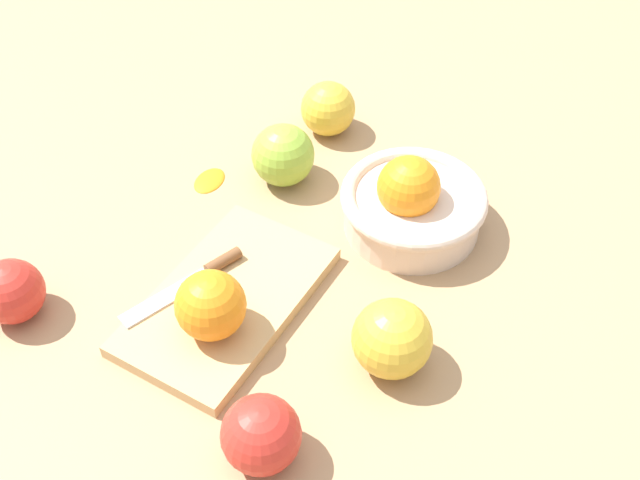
{
  "coord_description": "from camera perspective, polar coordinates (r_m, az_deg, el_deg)",
  "views": [
    {
      "loc": [
        0.46,
        0.44,
        0.7
      ],
      "look_at": [
        -0.02,
        0.03,
        0.04
      ],
      "focal_mm": 45.14,
      "sensor_mm": 36.0,
      "label": 1
    }
  ],
  "objects": [
    {
      "name": "apple_back_right",
      "position": [
        0.77,
        -4.2,
        -13.6
      ],
      "size": [
        0.08,
        0.08,
        0.08
      ],
      "primitive_type": "sphere",
      "color": "red",
      "rests_on": "ground_plane"
    },
    {
      "name": "ground_plane",
      "position": [
        0.95,
        -2.33,
        -1.66
      ],
      "size": [
        2.4,
        2.4,
        0.0
      ],
      "primitive_type": "plane",
      "color": "tan"
    },
    {
      "name": "apple_front_right",
      "position": [
        0.93,
        -21.05,
        -3.42
      ],
      "size": [
        0.07,
        0.07,
        0.07
      ],
      "primitive_type": "sphere",
      "color": "red",
      "rests_on": "ground_plane"
    },
    {
      "name": "apple_front_left_2",
      "position": [
        1.11,
        0.57,
        9.3
      ],
      "size": [
        0.07,
        0.07,
        0.07
      ],
      "primitive_type": "sphere",
      "color": "gold",
      "rests_on": "ground_plane"
    },
    {
      "name": "apple_back_right_2",
      "position": [
        0.83,
        5.13,
        -6.97
      ],
      "size": [
        0.08,
        0.08,
        0.08
      ],
      "primitive_type": "sphere",
      "color": "gold",
      "rests_on": "ground_plane"
    },
    {
      "name": "apple_front_left",
      "position": [
        1.03,
        -2.64,
        6.04
      ],
      "size": [
        0.08,
        0.08,
        0.08
      ],
      "primitive_type": "sphere",
      "color": "#8EB738",
      "rests_on": "ground_plane"
    },
    {
      "name": "bowl",
      "position": [
        0.97,
        6.54,
        2.58
      ],
      "size": [
        0.18,
        0.18,
        0.1
      ],
      "color": "beige",
      "rests_on": "ground_plane"
    },
    {
      "name": "orange_on_board",
      "position": [
        0.84,
        -7.77,
        -4.61
      ],
      "size": [
        0.08,
        0.08,
        0.08
      ],
      "primitive_type": "sphere",
      "color": "orange",
      "rests_on": "cutting_board"
    },
    {
      "name": "cutting_board",
      "position": [
        0.9,
        -6.6,
        -4.28
      ],
      "size": [
        0.27,
        0.19,
        0.02
      ],
      "primitive_type": "cube",
      "rotation": [
        0.0,
        0.0,
        0.17
      ],
      "color": "tan",
      "rests_on": "ground_plane"
    },
    {
      "name": "citrus_peel",
      "position": [
        1.06,
        -7.86,
        4.33
      ],
      "size": [
        0.06,
        0.05,
        0.01
      ],
      "primitive_type": "ellipsoid",
      "rotation": [
        0.0,
        0.0,
        0.29
      ],
      "color": "orange",
      "rests_on": "ground_plane"
    },
    {
      "name": "knife",
      "position": [
        0.91,
        -8.56,
        -2.56
      ],
      "size": [
        0.16,
        0.04,
        0.01
      ],
      "color": "silver",
      "rests_on": "cutting_board"
    }
  ]
}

